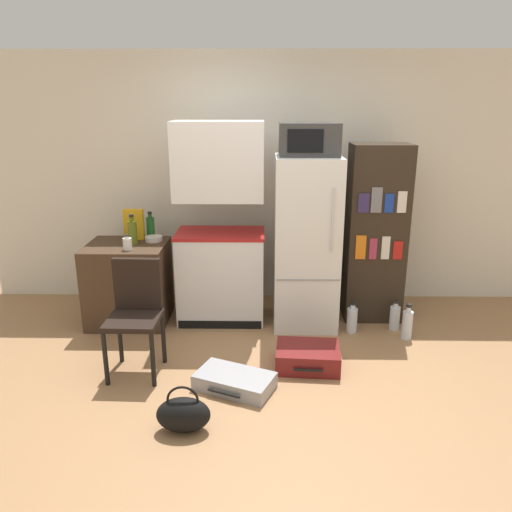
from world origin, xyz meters
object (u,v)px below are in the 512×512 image
object	(u,v)px
bottle_milk_white	(127,244)
water_bottle_back	(352,319)
kitchen_hutch	(220,231)
microwave	(309,139)
refrigerator	(306,242)
bowl	(154,239)
water_bottle_front	(407,324)
suitcase_large_flat	(308,357)
suitcase_small_flat	(235,381)
bottle_green_tall	(151,227)
bottle_olive_oil	(133,232)
handbag	(183,414)
cereal_box	(134,224)
water_bottle_middle	(395,317)
side_table	(129,283)
chair	(136,306)
bookshelf	(376,234)

from	to	relation	value
bottle_milk_white	water_bottle_back	distance (m)	2.21
kitchen_hutch	microwave	distance (m)	1.20
refrigerator	bowl	xyz separation A→B (m)	(-1.48, 0.13, -0.00)
refrigerator	bowl	world-z (taller)	refrigerator
kitchen_hutch	water_bottle_front	size ratio (longest dim) A/B	5.66
suitcase_large_flat	suitcase_small_flat	distance (m)	0.67
bottle_green_tall	bottle_milk_white	bearing A→B (deg)	-105.70
bottle_olive_oil	bottle_green_tall	xyz separation A→B (m)	(0.12, 0.25, -0.01)
handbag	bottle_milk_white	bearing A→B (deg)	114.85
bottle_green_tall	suitcase_small_flat	world-z (taller)	bottle_green_tall
kitchen_hutch	bottle_green_tall	distance (m)	0.74
cereal_box	water_bottle_middle	bearing A→B (deg)	-8.14
side_table	chair	world-z (taller)	chair
cereal_box	chair	distance (m)	1.22
bookshelf	water_bottle_middle	size ratio (longest dim) A/B	5.90
water_bottle_middle	bookshelf	bearing A→B (deg)	119.30
cereal_box	suitcase_large_flat	xyz separation A→B (m)	(1.65, -1.09, -0.85)
bottle_olive_oil	chair	xyz separation A→B (m)	(0.24, -0.94, -0.37)
bookshelf	cereal_box	world-z (taller)	bookshelf
bottle_milk_white	suitcase_large_flat	bearing A→B (deg)	-23.86
bottle_milk_white	cereal_box	world-z (taller)	cereal_box
handbag	water_bottle_front	world-z (taller)	water_bottle_front
cereal_box	water_bottle_front	bearing A→B (deg)	-12.21
cereal_box	suitcase_small_flat	xyz separation A→B (m)	(1.06, -1.42, -0.88)
side_table	kitchen_hutch	world-z (taller)	kitchen_hutch
bottle_milk_white	bottle_green_tall	xyz separation A→B (m)	(0.12, 0.43, 0.05)
bookshelf	suitcase_small_flat	xyz separation A→B (m)	(-1.30, -1.36, -0.80)
bowl	water_bottle_front	size ratio (longest dim) A/B	0.50
cereal_box	bottle_olive_oil	bearing A→B (deg)	-80.55
side_table	water_bottle_front	xyz separation A→B (m)	(2.64, -0.37, -0.25)
suitcase_small_flat	water_bottle_back	bearing A→B (deg)	66.36
side_table	chair	xyz separation A→B (m)	(0.31, -0.93, 0.15)
bottle_milk_white	bottle_green_tall	world-z (taller)	bottle_green_tall
kitchen_hutch	suitcase_large_flat	world-z (taller)	kitchen_hutch
bottle_milk_white	microwave	bearing A→B (deg)	6.08
refrigerator	suitcase_small_flat	xyz separation A→B (m)	(-0.62, -1.23, -0.75)
refrigerator	suitcase_large_flat	distance (m)	1.15
bowl	water_bottle_front	distance (m)	2.54
water_bottle_back	bottle_milk_white	bearing A→B (deg)	178.40
microwave	water_bottle_middle	size ratio (longest dim) A/B	1.82
kitchen_hutch	chair	xyz separation A→B (m)	(-0.59, -1.00, -0.36)
bowl	suitcase_large_flat	bearing A→B (deg)	-35.26
bottle_olive_oil	water_bottle_middle	distance (m)	2.63
microwave	bottle_milk_white	bearing A→B (deg)	-173.92
kitchen_hutch	bowl	xyz separation A→B (m)	(-0.66, 0.06, -0.09)
side_table	microwave	size ratio (longest dim) A/B	1.48
cereal_box	handbag	xyz separation A→B (m)	(0.75, -1.94, -0.81)
kitchen_hutch	water_bottle_middle	xyz separation A→B (m)	(1.68, -0.24, -0.78)
refrigerator	bottle_milk_white	size ratio (longest dim) A/B	11.47
kitchen_hutch	bottle_olive_oil	distance (m)	0.83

